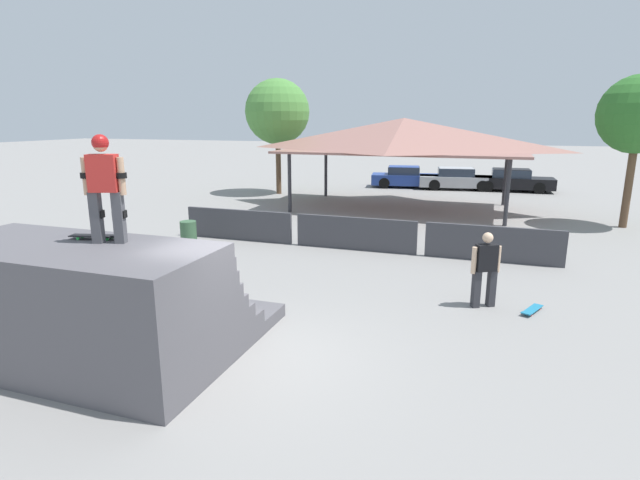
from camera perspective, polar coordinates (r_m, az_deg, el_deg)
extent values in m
plane|color=gray|center=(9.02, -7.73, -13.22)|extent=(160.00, 160.00, 0.00)
cube|color=#565459|center=(10.27, -21.53, -9.85)|extent=(4.85, 4.18, 0.26)
cube|color=#565459|center=(9.83, -23.57, -9.46)|extent=(4.85, 3.17, 0.26)
cube|color=#565459|center=(9.61, -24.46, -8.40)|extent=(4.85, 2.80, 0.26)
cube|color=#565459|center=(9.44, -25.13, -7.17)|extent=(4.85, 2.55, 0.26)
cube|color=#565459|center=(9.30, -25.67, -5.83)|extent=(4.85, 2.37, 0.26)
cube|color=#565459|center=(9.18, -26.12, -4.41)|extent=(4.85, 2.24, 0.26)
cube|color=#565459|center=(9.08, -26.48, -2.92)|extent=(4.85, 2.16, 0.26)
cube|color=#565459|center=(9.00, -26.76, -1.37)|extent=(4.85, 2.11, 0.26)
cylinder|color=silver|center=(9.70, -22.50, 0.65)|extent=(4.76, 0.07, 0.07)
cube|color=#4C4C51|center=(8.71, -21.98, 2.38)|extent=(0.20, 0.20, 0.84)
cube|color=black|center=(8.73, -21.93, 2.75)|extent=(0.23, 0.20, 0.12)
cube|color=#4C4C51|center=(8.86, -24.18, 2.35)|extent=(0.20, 0.20, 0.84)
cube|color=black|center=(8.88, -24.13, 2.71)|extent=(0.23, 0.20, 0.12)
cube|color=red|center=(8.69, -23.53, 7.02)|extent=(0.50, 0.36, 0.60)
cylinder|color=tan|center=(8.58, -21.76, 6.79)|extent=(0.14, 0.14, 0.60)
cylinder|color=black|center=(8.58, -21.77, 6.87)|extent=(0.21, 0.21, 0.09)
cylinder|color=tan|center=(8.81, -25.20, 6.62)|extent=(0.14, 0.14, 0.60)
cylinder|color=black|center=(8.81, -25.20, 6.70)|extent=(0.21, 0.21, 0.09)
sphere|color=tan|center=(8.66, -23.81, 9.96)|extent=(0.23, 0.23, 0.23)
sphere|color=#B21919|center=(8.65, -23.83, 10.15)|extent=(0.26, 0.26, 0.26)
cylinder|color=green|center=(9.18, -22.74, 0.32)|extent=(0.06, 0.04, 0.05)
cylinder|color=green|center=(9.06, -23.15, 0.11)|extent=(0.06, 0.04, 0.05)
cylinder|color=green|center=(9.43, -25.50, 0.38)|extent=(0.06, 0.04, 0.05)
cylinder|color=green|center=(9.31, -25.93, 0.18)|extent=(0.06, 0.04, 0.05)
cube|color=black|center=(9.23, -24.37, 0.45)|extent=(0.85, 0.39, 0.02)
cube|color=black|center=(9.05, -22.28, 0.53)|extent=(0.14, 0.22, 0.02)
cube|color=#2D2D33|center=(11.55, 17.40, -5.38)|extent=(0.21, 0.21, 0.83)
cube|color=#2D2D33|center=(11.72, 18.99, -5.22)|extent=(0.21, 0.21, 0.83)
cube|color=black|center=(11.43, 18.46, -1.92)|extent=(0.50, 0.42, 0.59)
cylinder|color=beige|center=(11.31, 17.20, -2.23)|extent=(0.15, 0.15, 0.59)
cylinder|color=beige|center=(11.58, 19.67, -2.06)|extent=(0.15, 0.15, 0.59)
sphere|color=beige|center=(11.32, 18.63, 0.25)|extent=(0.23, 0.23, 0.23)
cylinder|color=red|center=(11.57, 22.99, -7.88)|extent=(0.05, 0.06, 0.05)
cylinder|color=red|center=(11.62, 22.34, -7.74)|extent=(0.05, 0.06, 0.05)
cylinder|color=red|center=(12.01, 23.80, -7.18)|extent=(0.05, 0.06, 0.05)
cylinder|color=red|center=(12.05, 23.17, -7.05)|extent=(0.05, 0.06, 0.05)
cube|color=teal|center=(11.80, 23.10, -7.30)|extent=(0.50, 0.80, 0.02)
cube|color=teal|center=(11.47, 22.48, -7.74)|extent=(0.22, 0.17, 0.02)
cube|color=#3D3D42|center=(17.35, -9.28, 1.72)|extent=(3.90, 0.12, 1.05)
cube|color=#3D3D42|center=(15.84, 4.06, 0.73)|extent=(3.90, 0.12, 1.05)
cube|color=#3D3D42|center=(15.34, 19.17, -0.43)|extent=(3.90, 0.12, 1.05)
cylinder|color=#2D2D33|center=(22.22, -3.49, 6.50)|extent=(0.16, 0.16, 2.60)
cylinder|color=#2D2D33|center=(20.56, 20.64, 5.07)|extent=(0.16, 0.16, 2.60)
cylinder|color=#2D2D33|center=(26.96, 0.67, 7.78)|extent=(0.16, 0.16, 2.60)
cylinder|color=#2D2D33|center=(25.61, 20.42, 6.62)|extent=(0.16, 0.16, 2.60)
cube|color=#9E6B60|center=(23.28, 9.45, 10.01)|extent=(10.66, 5.99, 0.10)
pyramid|color=#9E6B60|center=(23.25, 9.53, 11.86)|extent=(10.44, 5.87, 1.41)
cylinder|color=brown|center=(22.27, 31.78, 5.28)|extent=(0.28, 0.28, 3.20)
sphere|color=#2D6B28|center=(22.13, 32.64, 12.01)|extent=(2.87, 2.87, 2.87)
cylinder|color=brown|center=(27.95, -4.77, 8.56)|extent=(0.28, 0.28, 3.20)
sphere|color=#4C893D|center=(27.85, -4.89, 14.41)|extent=(3.47, 3.47, 3.47)
cylinder|color=#385B3D|center=(16.75, -14.79, 0.66)|extent=(0.52, 0.52, 0.85)
cube|color=navy|center=(31.03, 9.72, 6.85)|extent=(4.23, 2.27, 0.62)
cube|color=#283342|center=(30.97, 9.56, 7.84)|extent=(2.05, 1.68, 0.46)
cube|color=navy|center=(30.95, 9.58, 8.26)|extent=(1.97, 1.63, 0.04)
cylinder|color=black|center=(31.82, 11.95, 6.61)|extent=(0.66, 0.29, 0.64)
cylinder|color=black|center=(30.30, 12.02, 6.27)|extent=(0.66, 0.29, 0.64)
cylinder|color=black|center=(31.84, 7.51, 6.80)|extent=(0.66, 0.29, 0.64)
cylinder|color=black|center=(30.33, 7.36, 6.46)|extent=(0.66, 0.29, 0.64)
cube|color=#A8AAAF|center=(30.75, 15.42, 6.49)|extent=(4.58, 2.26, 0.62)
cube|color=#283342|center=(30.69, 15.26, 7.50)|extent=(2.21, 1.66, 0.46)
cube|color=#A8AAAF|center=(30.66, 15.29, 7.93)|extent=(2.12, 1.61, 0.04)
cylinder|color=black|center=(31.64, 17.72, 6.23)|extent=(0.66, 0.29, 0.64)
cylinder|color=black|center=(30.18, 18.05, 5.87)|extent=(0.66, 0.29, 0.64)
cylinder|color=black|center=(31.43, 12.85, 6.48)|extent=(0.66, 0.29, 0.64)
cylinder|color=black|center=(29.96, 12.94, 6.14)|extent=(0.66, 0.29, 0.64)
cube|color=black|center=(31.06, 21.14, 6.13)|extent=(4.55, 1.90, 0.62)
cube|color=#283342|center=(30.99, 21.00, 7.13)|extent=(2.13, 1.53, 0.46)
cube|color=black|center=(30.97, 21.04, 7.56)|extent=(2.04, 1.49, 0.04)
cylinder|color=black|center=(31.98, 23.46, 5.82)|extent=(0.65, 0.23, 0.64)
cylinder|color=black|center=(30.44, 23.78, 5.45)|extent=(0.65, 0.23, 0.64)
cylinder|color=black|center=(31.77, 18.55, 6.19)|extent=(0.65, 0.23, 0.64)
cylinder|color=black|center=(30.22, 18.62, 5.84)|extent=(0.65, 0.23, 0.64)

